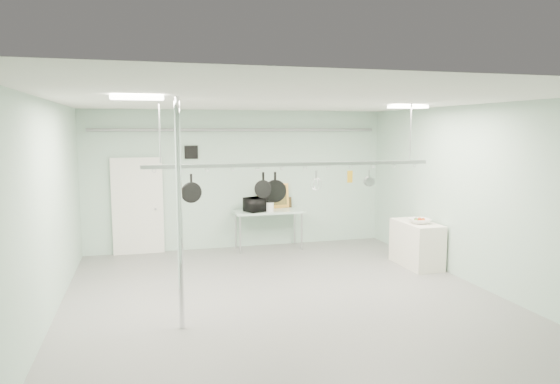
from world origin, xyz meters
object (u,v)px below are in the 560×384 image
object	(u,v)px
skillet_right	(275,187)
chrome_pole	(180,215)
pot_rack	(294,162)
fruit_bowl	(420,221)
microwave	(258,204)
prep_table	(268,213)
coffee_canister	(270,207)
skillet_mid	(263,185)
skillet_left	(191,188)
side_cabinet	(416,244)

from	to	relation	value
skillet_right	chrome_pole	bearing A→B (deg)	-147.54
pot_rack	skillet_right	distance (m)	0.50
pot_rack	fruit_bowl	bearing A→B (deg)	18.24
microwave	fruit_bowl	world-z (taller)	microwave
prep_table	fruit_bowl	bearing A→B (deg)	-42.87
coffee_canister	pot_rack	bearing A→B (deg)	-97.15
pot_rack	skillet_mid	world-z (taller)	pot_rack
skillet_left	prep_table	bearing A→B (deg)	49.93
coffee_canister	skillet_left	size ratio (longest dim) A/B	0.49
pot_rack	skillet_right	size ratio (longest dim) A/B	9.56
skillet_left	skillet_right	bearing A→B (deg)	-8.22
pot_rack	skillet_mid	size ratio (longest dim) A/B	11.48
side_cabinet	coffee_canister	bearing A→B (deg)	141.94
pot_rack	chrome_pole	bearing A→B (deg)	-154.65
pot_rack	prep_table	bearing A→B (deg)	83.09
microwave	skillet_right	distance (m)	3.36
chrome_pole	skillet_mid	xyz separation A→B (m)	(1.39, 0.90, 0.28)
prep_table	skillet_right	distance (m)	3.52
chrome_pole	coffee_canister	xyz separation A→B (m)	(2.29, 4.00, -0.59)
chrome_pole	skillet_right	distance (m)	1.84
fruit_bowl	skillet_left	distance (m)	4.76
side_cabinet	pot_rack	distance (m)	3.62
chrome_pole	skillet_right	size ratio (longest dim) A/B	6.37
skillet_mid	skillet_right	xyz separation A→B (m)	(0.20, 0.00, -0.04)
chrome_pole	pot_rack	bearing A→B (deg)	25.35
microwave	coffee_canister	bearing A→B (deg)	127.87
side_cabinet	fruit_bowl	bearing A→B (deg)	-102.72
prep_table	skillet_mid	distance (m)	3.58
coffee_canister	skillet_mid	bearing A→B (deg)	-106.15
skillet_left	skillet_mid	bearing A→B (deg)	-8.22
fruit_bowl	skillet_left	size ratio (longest dim) A/B	0.91
chrome_pole	side_cabinet	distance (m)	5.37
chrome_pole	side_cabinet	bearing A→B (deg)	22.41
microwave	fruit_bowl	xyz separation A→B (m)	(2.78, -2.28, -0.12)
skillet_left	skillet_mid	distance (m)	1.14
prep_table	skillet_right	xyz separation A→B (m)	(-0.71, -3.30, 1.00)
pot_rack	microwave	bearing A→B (deg)	87.52
pot_rack	skillet_right	xyz separation A→B (m)	(-0.31, 0.00, -0.40)
skillet_right	side_cabinet	bearing A→B (deg)	21.52
microwave	skillet_right	xyz separation A→B (m)	(-0.45, -3.24, 0.77)
pot_rack	microwave	distance (m)	3.45
coffee_canister	fruit_bowl	size ratio (longest dim) A/B	0.54
pot_rack	coffee_canister	bearing A→B (deg)	82.85
pot_rack	side_cabinet	bearing A→B (deg)	20.45
coffee_canister	prep_table	bearing A→B (deg)	86.95
fruit_bowl	skillet_mid	distance (m)	3.68
skillet_mid	skillet_right	distance (m)	0.20
side_cabinet	skillet_right	world-z (taller)	skillet_right
microwave	skillet_left	size ratio (longest dim) A/B	1.30
side_cabinet	coffee_canister	distance (m)	3.30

